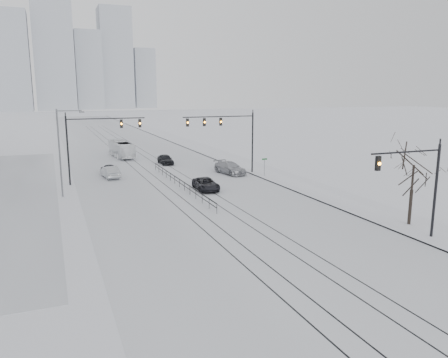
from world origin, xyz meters
TOP-DOWN VIEW (x-y plane):
  - ground at (0.00, 0.00)m, footprint 500.00×500.00m
  - road at (0.00, 60.00)m, footprint 22.00×260.00m
  - sidewalk_east at (13.50, 60.00)m, footprint 5.00×260.00m
  - curb at (11.05, 60.00)m, footprint 0.10×260.00m
  - tram_rails at (-0.00, 40.00)m, footprint 5.30×180.00m
  - skyline at (5.02, 273.63)m, footprint 96.00×48.00m
  - traffic_mast_near at (10.79, 6.00)m, footprint 6.10×0.37m
  - traffic_mast_ne at (8.15, 34.99)m, footprint 9.60×0.37m
  - traffic_mast_nw at (-8.52, 36.00)m, footprint 9.10×0.37m
  - street_light_west at (-12.20, 30.00)m, footprint 2.73×0.25m
  - bare_tree at (13.20, 9.00)m, footprint 4.40×4.40m
  - median_fence at (0.00, 30.00)m, footprint 0.06×24.00m
  - street_sign at (11.80, 32.00)m, footprint 0.70×0.06m
  - sedan_sb_inner at (-6.28, 42.04)m, footprint 2.15×3.82m
  - sedan_sb_outer at (-6.59, 38.62)m, footprint 2.12×4.67m
  - sedan_nb_front at (2.32, 27.50)m, footprint 2.55×4.96m
  - sedan_nb_right at (8.52, 35.54)m, footprint 3.26×5.79m
  - sedan_nb_far at (2.56, 46.49)m, footprint 1.81×4.33m
  - box_truck at (-2.47, 56.22)m, footprint 3.07×9.91m

SIDE VIEW (x-z plane):
  - ground at x=0.00m, z-range 0.00..0.00m
  - road at x=0.00m, z-range 0.00..0.02m
  - tram_rails at x=0.00m, z-range 0.02..0.03m
  - curb at x=11.05m, z-range 0.00..0.12m
  - sidewalk_east at x=13.50m, z-range 0.00..0.16m
  - median_fence at x=0.00m, z-range 0.03..1.03m
  - sedan_sb_inner at x=-6.28m, z-range 0.00..1.23m
  - sedan_nb_front at x=2.32m, z-range 0.00..1.34m
  - sedan_nb_far at x=2.56m, z-range 0.00..1.47m
  - sedan_sb_outer at x=-6.59m, z-range 0.00..1.49m
  - sedan_nb_right at x=8.52m, z-range 0.00..1.58m
  - box_truck at x=-2.47m, z-range 0.00..2.72m
  - street_sign at x=11.80m, z-range 0.41..2.81m
  - bare_tree at x=13.20m, z-range 1.44..7.54m
  - traffic_mast_near at x=10.79m, z-range 1.06..8.06m
  - street_light_west at x=-12.20m, z-range 0.71..9.71m
  - traffic_mast_nw at x=-8.52m, z-range 1.57..9.57m
  - traffic_mast_ne at x=8.15m, z-range 1.76..9.76m
  - skyline at x=5.02m, z-range -5.35..66.65m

